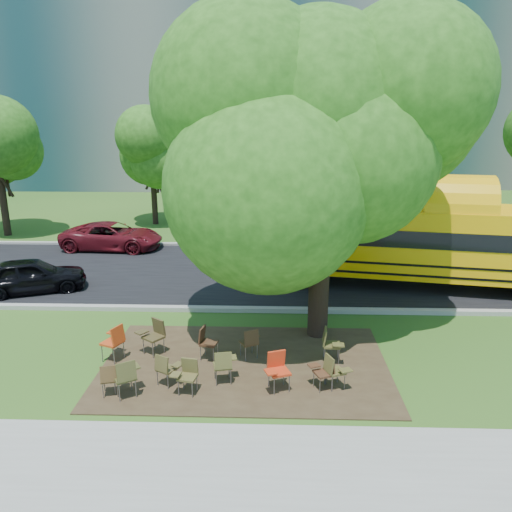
{
  "coord_description": "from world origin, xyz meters",
  "views": [
    {
      "loc": [
        1.64,
        -11.62,
        5.96
      ],
      "look_at": [
        1.14,
        3.29,
        1.74
      ],
      "focal_mm": 35.0,
      "sensor_mm": 36.0,
      "label": 1
    }
  ],
  "objects_px": {
    "chair_0": "(111,376)",
    "black_car": "(31,275)",
    "chair_8": "(115,339)",
    "chair_4": "(224,363)",
    "school_bus": "(448,242)",
    "chair_7": "(334,369)",
    "chair_5": "(277,367)",
    "chair_10": "(207,340)",
    "chair_11": "(250,340)",
    "chair_12": "(330,342)",
    "bg_car_red": "(112,236)",
    "main_tree": "(324,150)",
    "chair_6": "(325,369)",
    "chair_3": "(187,373)",
    "chair_9": "(154,333)",
    "chair_1": "(166,367)",
    "chair_2": "(126,374)"
  },
  "relations": [
    {
      "from": "chair_3",
      "to": "chair_11",
      "type": "height_order",
      "value": "chair_11"
    },
    {
      "from": "chair_0",
      "to": "chair_8",
      "type": "xyz_separation_m",
      "value": [
        -0.42,
        1.65,
        0.11
      ]
    },
    {
      "from": "chair_10",
      "to": "black_car",
      "type": "xyz_separation_m",
      "value": [
        -6.73,
        4.76,
        0.08
      ]
    },
    {
      "from": "chair_9",
      "to": "bg_car_red",
      "type": "height_order",
      "value": "bg_car_red"
    },
    {
      "from": "main_tree",
      "to": "chair_7",
      "type": "xyz_separation_m",
      "value": [
        0.11,
        -2.88,
        -4.6
      ]
    },
    {
      "from": "chair_8",
      "to": "black_car",
      "type": "relative_size",
      "value": 0.26
    },
    {
      "from": "chair_1",
      "to": "chair_11",
      "type": "distance_m",
      "value": 2.33
    },
    {
      "from": "school_bus",
      "to": "chair_7",
      "type": "height_order",
      "value": "school_bus"
    },
    {
      "from": "chair_0",
      "to": "chair_12",
      "type": "xyz_separation_m",
      "value": [
        4.94,
        1.75,
        0.06
      ]
    },
    {
      "from": "main_tree",
      "to": "chair_11",
      "type": "distance_m",
      "value": 5.16
    },
    {
      "from": "chair_7",
      "to": "chair_11",
      "type": "height_order",
      "value": "chair_11"
    },
    {
      "from": "black_car",
      "to": "chair_0",
      "type": "bearing_deg",
      "value": -164.95
    },
    {
      "from": "school_bus",
      "to": "chair_3",
      "type": "bearing_deg",
      "value": -127.55
    },
    {
      "from": "chair_1",
      "to": "chair_10",
      "type": "distance_m",
      "value": 1.53
    },
    {
      "from": "chair_0",
      "to": "chair_4",
      "type": "bearing_deg",
      "value": 1.28
    },
    {
      "from": "black_car",
      "to": "chair_11",
      "type": "bearing_deg",
      "value": -142.41
    },
    {
      "from": "chair_5",
      "to": "chair_7",
      "type": "distance_m",
      "value": 1.27
    },
    {
      "from": "chair_5",
      "to": "chair_10",
      "type": "distance_m",
      "value": 2.24
    },
    {
      "from": "chair_3",
      "to": "chair_10",
      "type": "distance_m",
      "value": 1.61
    },
    {
      "from": "main_tree",
      "to": "chair_12",
      "type": "distance_m",
      "value": 4.83
    },
    {
      "from": "chair_8",
      "to": "chair_0",
      "type": "bearing_deg",
      "value": -142.51
    },
    {
      "from": "chair_7",
      "to": "black_car",
      "type": "xyz_separation_m",
      "value": [
        -9.76,
        6.08,
        0.11
      ]
    },
    {
      "from": "main_tree",
      "to": "chair_6",
      "type": "xyz_separation_m",
      "value": [
        -0.09,
        -2.88,
        -4.62
      ]
    },
    {
      "from": "school_bus",
      "to": "black_car",
      "type": "relative_size",
      "value": 3.34
    },
    {
      "from": "chair_12",
      "to": "chair_0",
      "type": "bearing_deg",
      "value": -67.43
    },
    {
      "from": "chair_5",
      "to": "chair_12",
      "type": "relative_size",
      "value": 1.03
    },
    {
      "from": "chair_1",
      "to": "chair_6",
      "type": "bearing_deg",
      "value": 30.37
    },
    {
      "from": "school_bus",
      "to": "chair_11",
      "type": "distance_m",
      "value": 8.85
    },
    {
      "from": "black_car",
      "to": "chair_6",
      "type": "bearing_deg",
      "value": -144.06
    },
    {
      "from": "main_tree",
      "to": "chair_6",
      "type": "height_order",
      "value": "main_tree"
    },
    {
      "from": "school_bus",
      "to": "chair_4",
      "type": "relative_size",
      "value": 14.26
    },
    {
      "from": "chair_6",
      "to": "black_car",
      "type": "relative_size",
      "value": 0.22
    },
    {
      "from": "chair_10",
      "to": "chair_12",
      "type": "xyz_separation_m",
      "value": [
        3.07,
        -0.03,
        0.01
      ]
    },
    {
      "from": "school_bus",
      "to": "chair_10",
      "type": "distance_m",
      "value": 9.76
    },
    {
      "from": "chair_0",
      "to": "chair_9",
      "type": "height_order",
      "value": "chair_9"
    },
    {
      "from": "main_tree",
      "to": "chair_5",
      "type": "bearing_deg",
      "value": -111.35
    },
    {
      "from": "chair_2",
      "to": "black_car",
      "type": "distance_m",
      "value": 8.41
    },
    {
      "from": "chair_12",
      "to": "chair_2",
      "type": "bearing_deg",
      "value": -65.43
    },
    {
      "from": "chair_4",
      "to": "chair_12",
      "type": "xyz_separation_m",
      "value": [
        2.53,
        1.15,
        0.02
      ]
    },
    {
      "from": "main_tree",
      "to": "black_car",
      "type": "xyz_separation_m",
      "value": [
        -9.64,
        3.2,
        -4.49
      ]
    },
    {
      "from": "chair_9",
      "to": "chair_10",
      "type": "relative_size",
      "value": 1.09
    },
    {
      "from": "chair_6",
      "to": "chair_12",
      "type": "distance_m",
      "value": 1.32
    },
    {
      "from": "chair_12",
      "to": "black_car",
      "type": "height_order",
      "value": "black_car"
    },
    {
      "from": "chair_7",
      "to": "school_bus",
      "type": "bearing_deg",
      "value": 124.1
    },
    {
      "from": "chair_1",
      "to": "chair_5",
      "type": "distance_m",
      "value": 2.51
    },
    {
      "from": "school_bus",
      "to": "chair_10",
      "type": "xyz_separation_m",
      "value": [
        -7.8,
        -5.75,
        -1.14
      ]
    },
    {
      "from": "chair_12",
      "to": "bg_car_red",
      "type": "distance_m",
      "value": 13.77
    },
    {
      "from": "chair_9",
      "to": "chair_10",
      "type": "distance_m",
      "value": 1.42
    },
    {
      "from": "chair_6",
      "to": "chair_3",
      "type": "bearing_deg",
      "value": 73.18
    },
    {
      "from": "chair_0",
      "to": "black_car",
      "type": "relative_size",
      "value": 0.22
    }
  ]
}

